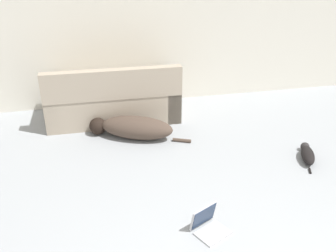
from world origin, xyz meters
name	(u,v)px	position (x,y,z in m)	size (l,w,h in m)	color
wall_back	(154,19)	(0.00, 4.66, 1.34)	(6.95, 0.06, 2.68)	silver
couch	(113,101)	(-0.74, 4.02, 0.29)	(1.93, 0.84, 0.88)	tan
dog	(133,127)	(-0.54, 3.37, 0.15)	(1.37, 0.76, 0.31)	#4C3D33
cat	(307,154)	(1.49, 2.35, 0.07)	(0.32, 0.59, 0.14)	black
laptop_open	(207,223)	(-0.10, 1.40, 0.08)	(0.39, 0.38, 0.24)	#B7B7BC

